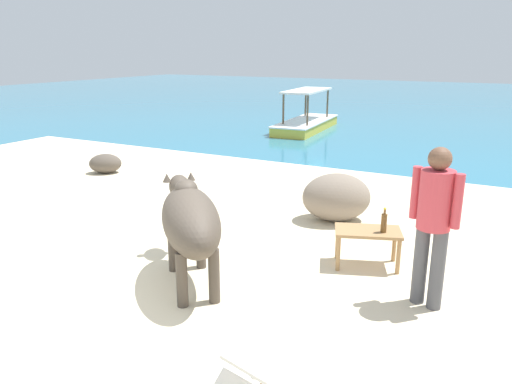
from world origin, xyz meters
name	(u,v)px	position (x,y,z in m)	size (l,w,h in m)	color
sand_beach	(100,319)	(0.00, 0.00, 0.02)	(18.00, 14.00, 0.04)	beige
water_surface	(440,105)	(0.00, 22.00, 0.00)	(60.00, 36.00, 0.03)	teal
cow	(190,219)	(0.37, 1.02, 0.78)	(1.65, 1.73, 1.12)	#4C4238
low_bench_table	(368,236)	(1.94, 2.37, 0.42)	(0.86, 0.67, 0.45)	#A37A4C
bottle	(384,222)	(2.12, 2.38, 0.61)	(0.07, 0.07, 0.30)	brown
deck_chair_far	(243,373)	(1.90, -0.56, 0.42)	(0.86, 0.68, 0.68)	#A37A4C
person_standing	(434,216)	(2.73, 1.72, 0.99)	(0.49, 0.32, 1.62)	#4C4C51
shore_rock_large	(105,163)	(-4.16, 4.38, 0.24)	(0.66, 0.47, 0.40)	brown
shore_rock_medium	(336,197)	(1.07, 3.77, 0.40)	(1.02, 0.78, 0.72)	gray
boat_yellow	(306,122)	(-2.70, 11.80, 0.29)	(1.42, 3.75, 1.29)	gold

